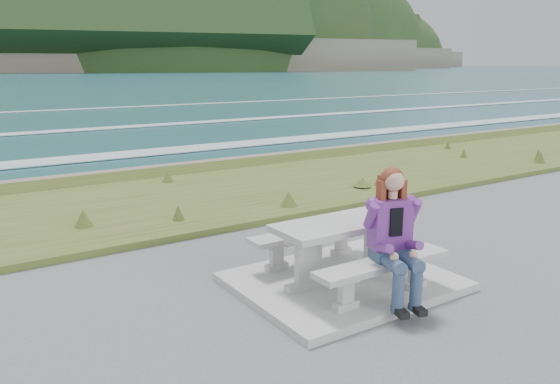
{
  "coord_description": "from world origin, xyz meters",
  "views": [
    {
      "loc": [
        -4.17,
        -4.94,
        2.73
      ],
      "look_at": [
        -0.16,
        1.2,
        0.99
      ],
      "focal_mm": 35.0,
      "sensor_mm": 36.0,
      "label": 1
    }
  ],
  "objects_px": {
    "bench_seaward": "(310,237)",
    "seated_woman": "(396,254)",
    "picnic_table": "(344,234)",
    "bench_landward": "(383,269)"
  },
  "relations": [
    {
      "from": "bench_seaward",
      "to": "seated_woman",
      "type": "bearing_deg",
      "value": -88.06
    },
    {
      "from": "seated_woman",
      "to": "picnic_table",
      "type": "bearing_deg",
      "value": 110.44
    },
    {
      "from": "bench_landward",
      "to": "bench_seaward",
      "type": "distance_m",
      "value": 1.4
    },
    {
      "from": "picnic_table",
      "to": "bench_landward",
      "type": "relative_size",
      "value": 1.0
    },
    {
      "from": "bench_seaward",
      "to": "seated_woman",
      "type": "distance_m",
      "value": 1.55
    },
    {
      "from": "picnic_table",
      "to": "bench_seaward",
      "type": "height_order",
      "value": "picnic_table"
    },
    {
      "from": "picnic_table",
      "to": "bench_landward",
      "type": "xyz_separation_m",
      "value": [
        0.0,
        -0.7,
        -0.23
      ]
    },
    {
      "from": "picnic_table",
      "to": "seated_woman",
      "type": "distance_m",
      "value": 0.84
    },
    {
      "from": "picnic_table",
      "to": "bench_landward",
      "type": "distance_m",
      "value": 0.74
    },
    {
      "from": "bench_landward",
      "to": "seated_woman",
      "type": "distance_m",
      "value": 0.25
    }
  ]
}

